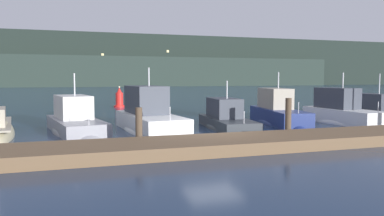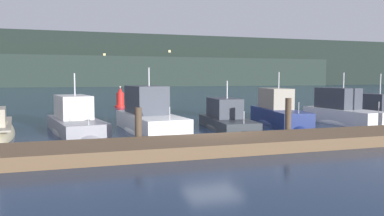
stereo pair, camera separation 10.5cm
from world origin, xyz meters
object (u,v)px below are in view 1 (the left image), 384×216
Objects in this scene: motorboat_berth_7 at (278,117)px; motorboat_berth_6 at (227,124)px; motorboat_berth_4 at (76,126)px; motorboat_berth_8 at (342,117)px; motorboat_berth_5 at (149,122)px; channel_buoy at (119,99)px; motorboat_berth_9 at (378,116)px.

motorboat_berth_6 is at bearing -163.65° from motorboat_berth_7.
motorboat_berth_8 is at bearing -3.48° from motorboat_berth_4.
motorboat_berth_4 is 3.76m from motorboat_berth_5.
channel_buoy is at bearing 88.51° from motorboat_berth_5.
motorboat_berth_4 is 15.68m from motorboat_berth_8.
motorboat_berth_6 is 11.31m from motorboat_berth_9.
motorboat_berth_7 is 3.46× the size of channel_buoy.
motorboat_berth_9 is at bearing 1.99° from motorboat_berth_5.
motorboat_berth_5 reaches higher than motorboat_berth_9.
motorboat_berth_6 reaches higher than channel_buoy.
motorboat_berth_8 reaches higher than channel_buoy.
motorboat_berth_6 is (7.96, -1.01, -0.06)m from motorboat_berth_4.
motorboat_berth_4 reaches higher than motorboat_berth_6.
motorboat_berth_7 is 1.37× the size of motorboat_berth_9.
motorboat_berth_5 is at bearing -178.01° from motorboat_berth_9.
motorboat_berth_4 is 11.81m from motorboat_berth_7.
motorboat_berth_4 is 8.02m from motorboat_berth_6.
motorboat_berth_4 is 1.36× the size of motorboat_berth_9.
motorboat_berth_5 is 3.61× the size of channel_buoy.
motorboat_berth_7 is 17.75m from channel_buoy.
motorboat_berth_8 is (7.69, 0.06, 0.14)m from motorboat_berth_6.
motorboat_berth_6 is 1.19× the size of motorboat_berth_9.
motorboat_berth_6 is at bearing -7.23° from motorboat_berth_4.
motorboat_berth_6 is 0.87× the size of motorboat_berth_7.
motorboat_berth_9 reaches higher than motorboat_berth_4.
motorboat_berth_7 is at bearing 16.35° from motorboat_berth_6.
motorboat_berth_5 is 4.28m from motorboat_berth_6.
motorboat_berth_5 is at bearing -10.33° from motorboat_berth_4.
channel_buoy is (4.13, 16.12, 0.44)m from motorboat_berth_4.
motorboat_berth_4 is at bearing 179.61° from motorboat_berth_9.
motorboat_berth_8 is 1.24× the size of motorboat_berth_9.
motorboat_berth_9 is 22.19m from channel_buoy.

